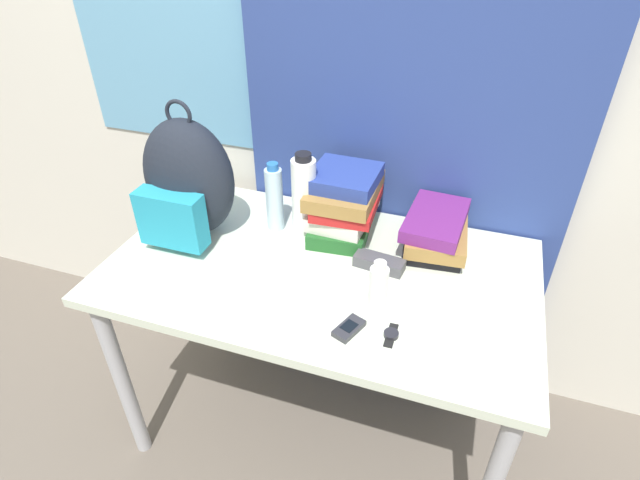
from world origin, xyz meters
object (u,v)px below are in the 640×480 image
(cell_phone, at_px, (349,328))
(sunglasses_case, at_px, (379,263))
(backpack, at_px, (188,182))
(water_bottle, at_px, (274,198))
(book_stack_left, at_px, (344,202))
(sports_bottle, at_px, (304,199))
(book_stack_center, at_px, (436,231))
(sunscreen_bottle, at_px, (378,287))
(wristwatch, at_px, (391,335))

(cell_phone, relative_size, sunglasses_case, 0.64)
(backpack, xyz_separation_m, water_bottle, (0.24, 0.11, -0.07))
(backpack, relative_size, book_stack_left, 1.57)
(book_stack_left, xyz_separation_m, sunglasses_case, (0.16, -0.16, -0.09))
(book_stack_left, distance_m, cell_phone, 0.47)
(backpack, xyz_separation_m, sports_bottle, (0.35, 0.09, -0.05))
(backpack, height_order, book_stack_center, backpack)
(book_stack_center, distance_m, sunscreen_bottle, 0.35)
(sports_bottle, distance_m, sunscreen_bottle, 0.40)
(backpack, relative_size, sunscreen_bottle, 2.93)
(book_stack_left, distance_m, sunscreen_bottle, 0.38)
(book_stack_left, xyz_separation_m, water_bottle, (-0.22, -0.05, 0.00))
(water_bottle, height_order, cell_phone, water_bottle)
(water_bottle, bearing_deg, cell_phone, -46.49)
(book_stack_left, distance_m, book_stack_center, 0.30)
(sunscreen_bottle, relative_size, cell_phone, 1.51)
(cell_phone, bearing_deg, water_bottle, 133.51)
(wristwatch, bearing_deg, book_stack_left, 120.90)
(book_stack_left, height_order, book_stack_center, book_stack_left)
(backpack, xyz_separation_m, cell_phone, (0.61, -0.27, -0.18))
(book_stack_left, distance_m, sunglasses_case, 0.24)
(backpack, bearing_deg, sunscreen_bottle, -14.02)
(water_bottle, xyz_separation_m, sports_bottle, (0.11, -0.02, 0.03))
(sunglasses_case, bearing_deg, book_stack_left, 135.32)
(sports_bottle, height_order, wristwatch, sports_bottle)
(sports_bottle, xyz_separation_m, wristwatch, (0.36, -0.35, -0.14))
(book_stack_center, distance_m, water_bottle, 0.52)
(book_stack_left, relative_size, book_stack_center, 0.98)
(book_stack_center, height_order, water_bottle, water_bottle)
(water_bottle, bearing_deg, backpack, -155.68)
(book_stack_left, bearing_deg, wristwatch, -59.10)
(cell_phone, bearing_deg, sports_bottle, 124.84)
(book_stack_center, distance_m, sunglasses_case, 0.22)
(water_bottle, xyz_separation_m, wristwatch, (0.47, -0.37, -0.11))
(sports_bottle, xyz_separation_m, sunscreen_bottle, (0.30, -0.26, -0.07))
(water_bottle, relative_size, sports_bottle, 0.81)
(book_stack_center, bearing_deg, sports_bottle, -169.46)
(backpack, height_order, sunscreen_bottle, backpack)
(sports_bottle, bearing_deg, book_stack_left, 32.11)
(sports_bottle, height_order, sunglasses_case, sports_bottle)
(water_bottle, bearing_deg, sunglasses_case, -15.27)
(cell_phone, bearing_deg, wristwatch, 8.89)
(sunscreen_bottle, bearing_deg, sports_bottle, 139.71)
(sunglasses_case, distance_m, wristwatch, 0.28)
(water_bottle, distance_m, sports_bottle, 0.11)
(sunscreen_bottle, height_order, cell_phone, sunscreen_bottle)
(backpack, bearing_deg, book_stack_center, 12.57)
(backpack, relative_size, book_stack_center, 1.54)
(book_stack_center, xyz_separation_m, sports_bottle, (-0.41, -0.08, 0.08))
(backpack, bearing_deg, sunglasses_case, 0.60)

